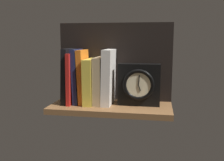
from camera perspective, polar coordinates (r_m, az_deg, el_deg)
name	(u,v)px	position (r cm, az deg, el deg)	size (l,w,h in cm)	color
ground_plane	(111,108)	(118.26, -0.24, -5.92)	(53.76, 23.40, 2.50)	brown
back_panel	(115,62)	(125.70, 0.66, 4.05)	(53.76, 1.20, 36.73)	black
book_black_skeptic	(68,76)	(122.78, -9.43, 1.04)	(2.37, 14.43, 24.91)	black
book_red_requiem	(73,78)	(122.17, -8.40, 0.55)	(1.64, 16.68, 22.90)	red
book_navy_bierce	(78,76)	(121.39, -7.43, 0.93)	(2.10, 13.28, 24.63)	#192147
book_orange_pandolfini	(83,77)	(120.66, -6.26, 0.83)	(2.48, 12.72, 24.35)	orange
book_yellow_seinlanguage	(91,81)	(120.01, -4.61, -0.15)	(4.05, 16.04, 20.34)	gold
book_tan_shortstories	(100,81)	(118.99, -2.69, -0.02)	(3.57, 14.94, 21.12)	tan
book_white_catcher	(108,77)	(117.90, -0.77, 0.76)	(3.98, 15.10, 24.61)	silver
framed_clock	(139,85)	(116.20, 5.87, -0.89)	(18.50, 6.55, 18.71)	black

